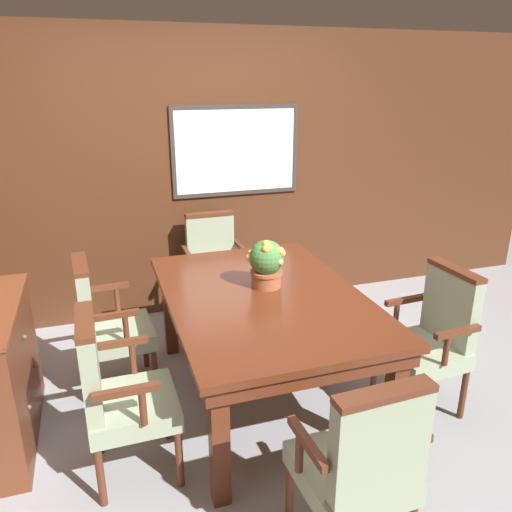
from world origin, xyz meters
TOP-DOWN VIEW (x-y plane):
  - ground_plane at (0.00, 0.00)m, footprint 14.00×14.00m
  - wall_back at (0.00, 1.77)m, footprint 7.20×0.08m
  - dining_table at (0.11, 0.22)m, footprint 1.19×1.77m
  - chair_left_near at (-0.84, -0.20)m, footprint 0.46×0.51m
  - chair_head_far at (0.07, 1.45)m, footprint 0.51×0.46m
  - chair_left_far at (-0.86, 0.63)m, footprint 0.48×0.52m
  - chair_head_near at (0.11, -1.05)m, footprint 0.52×0.48m
  - chair_right_near at (1.09, -0.20)m, footprint 0.48×0.53m
  - potted_plant at (0.16, 0.33)m, footprint 0.24×0.23m

SIDE VIEW (x-z plane):
  - ground_plane at x=0.00m, z-range 0.00..0.00m
  - chair_left_near at x=-0.84m, z-range 0.04..0.99m
  - chair_head_far at x=0.07m, z-range 0.04..0.99m
  - chair_left_far at x=-0.86m, z-range 0.04..0.99m
  - chair_head_near at x=0.11m, z-range 0.04..0.99m
  - chair_right_near at x=1.09m, z-range 0.04..0.99m
  - dining_table at x=0.11m, z-range 0.29..1.05m
  - potted_plant at x=0.16m, z-range 0.76..1.08m
  - wall_back at x=0.00m, z-range 0.00..2.45m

